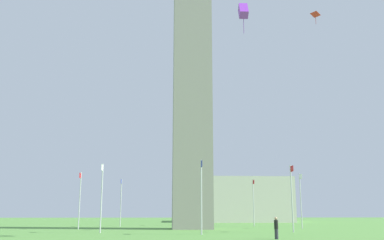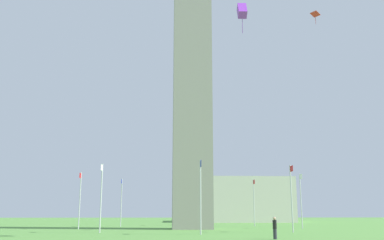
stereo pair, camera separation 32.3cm
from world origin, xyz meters
name	(u,v)px [view 1 (the left image)]	position (x,y,z in m)	size (l,w,h in m)	color
ground_plane	(192,229)	(0.00, 0.00, 0.00)	(260.00, 260.00, 0.00)	#548C3D
obelisk_monument	(192,58)	(0.00, 0.00, 23.42)	(5.15, 5.15, 46.84)	gray
flagpole_n	(201,193)	(14.61, 0.00, 3.99)	(1.12, 0.14, 7.23)	silver
flagpole_ne	(292,195)	(10.35, 10.28, 3.99)	(1.12, 0.14, 7.23)	silver
flagpole_e	(301,198)	(0.07, 14.54, 3.99)	(1.12, 0.14, 7.23)	silver
flagpole_se	(254,200)	(-10.22, 10.28, 3.99)	(1.12, 0.14, 7.23)	silver
flagpole_s	(186,201)	(-14.48, 0.00, 3.99)	(1.12, 0.14, 7.23)	silver
flagpole_sw	(121,200)	(-10.22, -10.28, 3.99)	(1.12, 0.14, 7.23)	silver
flagpole_w	(80,197)	(0.07, -14.54, 3.99)	(1.12, 0.14, 7.23)	silver
flagpole_nw	(102,194)	(10.35, -10.28, 3.99)	(1.12, 0.14, 7.23)	silver
person_black_shirt	(276,228)	(22.04, 5.38, 0.86)	(0.32, 0.32, 1.74)	#2D2D38
kite_purple_box	(243,11)	(21.46, 3.31, 19.96)	(1.42, 0.83, 2.97)	purple
kite_red_diamond	(315,15)	(9.35, 14.63, 25.87)	(1.29, 1.27, 1.48)	red
distant_building	(244,201)	(-44.54, 15.06, 4.84)	(23.10, 17.98, 9.68)	beige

